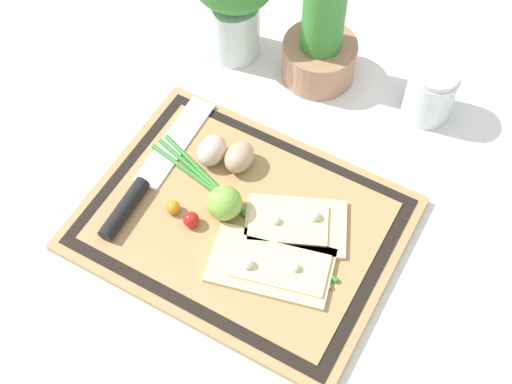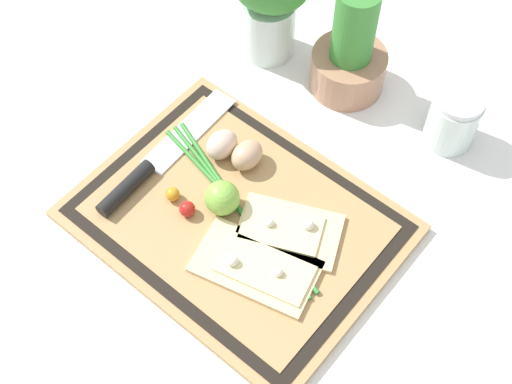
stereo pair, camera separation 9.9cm
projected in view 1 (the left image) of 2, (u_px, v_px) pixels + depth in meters
ground_plane at (242, 226)px, 1.00m from camera, size 6.00×6.00×0.00m
cutting_board at (242, 223)px, 1.00m from camera, size 0.43×0.33×0.02m
pizza_slice_near at (273, 265)px, 0.95m from camera, size 0.18×0.13×0.02m
pizza_slice_far at (294, 225)px, 0.98m from camera, size 0.16×0.14×0.02m
knife at (141, 187)px, 1.01m from camera, size 0.05×0.28×0.02m
egg_brown at (239, 157)px, 1.02m from camera, size 0.04×0.05×0.04m
egg_pink at (212, 150)px, 1.03m from camera, size 0.04×0.05×0.04m
lime at (226, 201)px, 0.98m from camera, size 0.05×0.05×0.05m
cherry_tomato_red at (191, 220)px, 0.98m from camera, size 0.02×0.02×0.02m
cherry_tomato_yellow at (173, 207)px, 0.99m from camera, size 0.02×0.02×0.02m
scallion_bunch at (240, 209)px, 0.99m from camera, size 0.33×0.12×0.01m
herb_pot at (321, 45)px, 1.10m from camera, size 0.12×0.12×0.19m
sauce_jar at (430, 95)px, 1.08m from camera, size 0.08×0.08×0.09m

